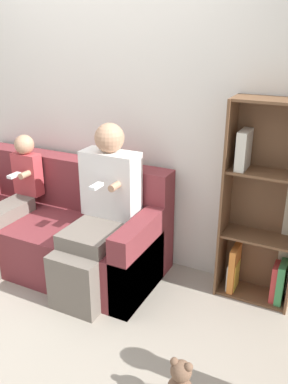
% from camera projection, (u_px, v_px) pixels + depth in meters
% --- Properties ---
extents(ground_plane, '(14.00, 14.00, 0.00)m').
position_uv_depth(ground_plane, '(47.00, 301.00, 3.00)').
color(ground_plane, '#9E9384').
extents(back_wall, '(10.00, 0.06, 2.55)m').
position_uv_depth(back_wall, '(107.00, 108.00, 3.30)').
color(back_wall, silver).
rests_on(back_wall, ground_plane).
extents(couch, '(1.83, 0.80, 0.86)m').
position_uv_depth(couch, '(57.00, 229.00, 3.42)').
color(couch, maroon).
rests_on(couch, ground_plane).
extents(adult_seated, '(0.44, 0.72, 1.25)m').
position_uv_depth(adult_seated, '(100.00, 208.00, 2.97)').
color(adult_seated, '#70665B').
rests_on(adult_seated, ground_plane).
extents(child_seated, '(0.25, 0.73, 1.06)m').
position_uv_depth(child_seated, '(8.00, 205.00, 3.33)').
color(child_seated, '#70665B').
rests_on(child_seated, ground_plane).
extents(bookshelf, '(0.53, 0.27, 1.46)m').
position_uv_depth(bookshelf, '(260.00, 216.00, 2.87)').
color(bookshelf, brown).
rests_on(bookshelf, ground_plane).
extents(teddy_bear, '(0.15, 0.12, 0.30)m').
position_uv_depth(teddy_bear, '(181.00, 384.00, 2.13)').
color(teddy_bear, brown).
rests_on(teddy_bear, ground_plane).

